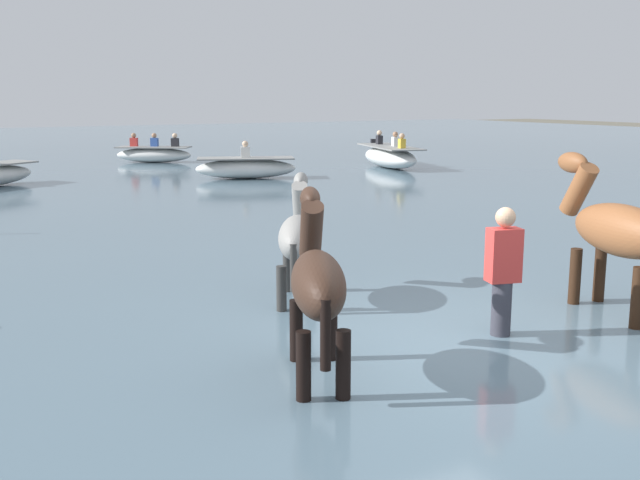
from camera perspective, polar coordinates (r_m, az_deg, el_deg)
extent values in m
plane|color=#666051|center=(7.65, 10.55, -10.05)|extent=(120.00, 120.00, 0.00)
cube|color=slate|center=(16.33, -12.45, 1.66)|extent=(90.00, 90.00, 0.32)
ellipsoid|color=brown|center=(8.83, 21.84, 0.67)|extent=(0.74, 1.50, 0.58)
cylinder|color=black|center=(9.26, 18.66, -3.58)|extent=(0.13, 0.13, 0.98)
cylinder|color=black|center=(9.47, 20.32, -3.37)|extent=(0.13, 0.13, 0.98)
cylinder|color=black|center=(8.51, 22.79, -5.11)|extent=(0.13, 0.13, 0.98)
cylinder|color=brown|center=(9.35, 18.98, 3.64)|extent=(0.32, 0.56, 0.66)
ellipsoid|color=brown|center=(9.44, 18.56, 5.58)|extent=(0.29, 0.52, 0.25)
ellipsoid|color=#382319|center=(6.32, -0.14, -3.34)|extent=(0.95, 1.39, 0.53)
cylinder|color=black|center=(6.95, -1.80, -8.11)|extent=(0.12, 0.12, 0.89)
cylinder|color=black|center=(6.98, 0.82, -8.04)|extent=(0.12, 0.12, 0.89)
cylinder|color=black|center=(6.09, -1.25, -10.93)|extent=(0.12, 0.12, 0.89)
cylinder|color=black|center=(6.12, 1.76, -10.83)|extent=(0.12, 0.12, 0.89)
cylinder|color=#382319|center=(6.92, -0.66, 0.72)|extent=(0.39, 0.53, 0.60)
ellipsoid|color=#382319|center=(7.01, -0.75, 3.13)|extent=(0.36, 0.49, 0.23)
cylinder|color=black|center=(5.79, 0.42, -7.19)|extent=(0.08, 0.08, 0.56)
ellipsoid|color=gray|center=(8.77, -1.75, 0.22)|extent=(1.01, 1.28, 0.50)
cylinder|color=#31312F|center=(9.34, -2.46, -3.31)|extent=(0.11, 0.11, 0.84)
cylinder|color=#31312F|center=(9.32, -0.64, -3.33)|extent=(0.11, 0.11, 0.84)
cylinder|color=#31312F|center=(8.51, -2.92, -4.74)|extent=(0.11, 0.11, 0.84)
cylinder|color=#31312F|center=(8.49, -0.92, -4.76)|extent=(0.11, 0.11, 0.84)
cylinder|color=gray|center=(9.36, -1.50, 2.83)|extent=(0.40, 0.49, 0.57)
ellipsoid|color=gray|center=(9.45, -1.46, 4.50)|extent=(0.37, 0.45, 0.21)
cylinder|color=#31312F|center=(8.24, -2.01, -2.10)|extent=(0.08, 0.08, 0.53)
ellipsoid|color=silver|center=(27.97, -12.44, 6.29)|extent=(2.78, 2.30, 0.52)
cube|color=gray|center=(27.95, -12.47, 6.87)|extent=(2.67, 2.21, 0.04)
cube|color=red|center=(28.30, -13.88, 7.20)|extent=(0.32, 0.29, 0.30)
sphere|color=#A37556|center=(28.29, -13.90, 7.68)|extent=(0.18, 0.18, 0.18)
cube|color=#3356A8|center=(28.07, -12.40, 7.23)|extent=(0.32, 0.29, 0.30)
sphere|color=#A37556|center=(28.05, -12.42, 7.72)|extent=(0.18, 0.18, 0.18)
cube|color=#232328|center=(27.85, -10.90, 7.26)|extent=(0.32, 0.29, 0.30)
sphere|color=beige|center=(27.84, -10.92, 7.75)|extent=(0.18, 0.18, 0.18)
ellipsoid|color=silver|center=(22.10, -5.63, 5.38)|extent=(3.07, 2.03, 0.57)
cube|color=gray|center=(22.07, -5.64, 6.16)|extent=(2.95, 1.95, 0.04)
cube|color=white|center=(22.17, -5.66, 6.63)|extent=(0.31, 0.26, 0.30)
sphere|color=beige|center=(22.16, -5.67, 7.25)|extent=(0.18, 0.18, 0.18)
ellipsoid|color=silver|center=(25.49, 5.30, 6.24)|extent=(2.14, 3.94, 0.67)
cube|color=gray|center=(25.46, 5.31, 7.03)|extent=(2.05, 3.78, 0.04)
cube|color=black|center=(27.16, 4.03, 7.44)|extent=(0.19, 0.16, 0.18)
cube|color=gold|center=(24.48, 6.21, 7.26)|extent=(0.24, 0.30, 0.30)
sphere|color=tan|center=(24.46, 6.22, 7.82)|extent=(0.18, 0.18, 0.18)
cube|color=white|center=(25.51, 5.70, 7.42)|extent=(0.24, 0.30, 0.30)
sphere|color=#A37556|center=(25.50, 5.71, 7.96)|extent=(0.18, 0.18, 0.18)
cube|color=#232328|center=(26.44, 4.50, 7.56)|extent=(0.24, 0.30, 0.30)
sphere|color=beige|center=(26.42, 4.51, 8.08)|extent=(0.18, 0.18, 0.18)
cylinder|color=#383842|center=(7.88, 13.48, -6.17)|extent=(0.20, 0.20, 0.88)
cube|color=red|center=(7.70, 13.72, -1.11)|extent=(0.36, 0.28, 0.54)
sphere|color=tan|center=(7.64, 13.85, 1.68)|extent=(0.20, 0.20, 0.20)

